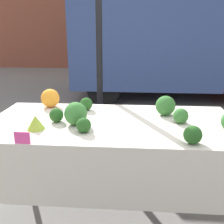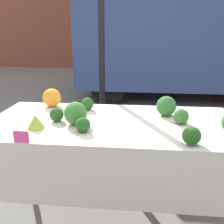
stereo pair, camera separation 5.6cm
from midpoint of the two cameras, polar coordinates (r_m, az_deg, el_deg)
name	(u,v)px [view 2 (the right image)]	position (r m, az deg, el deg)	size (l,w,h in m)	color
ground_plane	(112,204)	(2.55, 0.67, -19.49)	(40.00, 40.00, 0.00)	gray
tent_pole	(102,58)	(3.00, -1.71, 11.67)	(0.07, 0.07, 2.45)	black
parked_truck	(173,35)	(6.30, 13.34, 15.98)	(4.45, 2.24, 2.67)	#384C84
market_table	(111,134)	(2.12, 0.57, -4.87)	(2.04, 0.99, 0.81)	beige
orange_cauliflower	(52,98)	(2.60, -12.37, 3.07)	(0.18, 0.18, 0.18)	orange
romanesco_head	(36,122)	(2.06, -15.56, -2.05)	(0.14, 0.14, 0.11)	#93B238
broccoli_head_0	(83,125)	(1.93, -5.53, -2.81)	(0.11, 0.11, 0.11)	#23511E
broccoli_head_1	(166,106)	(2.33, 12.41, 1.28)	(0.17, 0.17, 0.17)	#336B2D
broccoli_head_3	(181,116)	(2.16, 15.52, -0.95)	(0.12, 0.12, 0.12)	#336B2D
broccoli_head_4	(57,115)	(2.18, -11.24, -0.55)	(0.11, 0.11, 0.11)	#23511E
broccoli_head_5	(87,104)	(2.45, -4.76, 1.81)	(0.12, 0.12, 0.12)	#23511E
broccoli_head_6	(192,136)	(1.80, 17.78, -4.93)	(0.12, 0.12, 0.12)	#23511E
broccoli_head_7	(76,113)	(2.08, -7.17, -0.27)	(0.18, 0.18, 0.18)	#387533
price_sign	(21,137)	(1.84, -18.35, -5.16)	(0.11, 0.01, 0.08)	#EF4793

